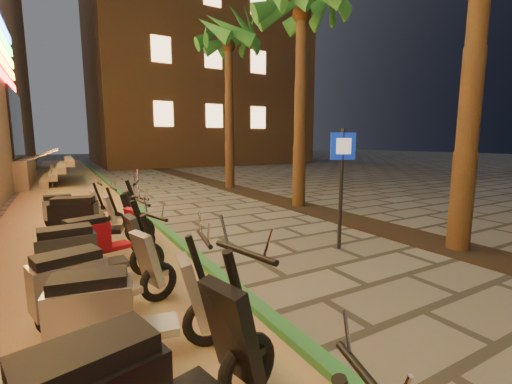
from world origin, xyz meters
TOP-DOWN VIEW (x-y plane):
  - ground at (0.00, 0.00)m, footprint 120.00×120.00m
  - parking_strip at (-2.60, 10.00)m, footprint 3.40×60.00m
  - green_curb at (-0.90, 10.00)m, footprint 0.18×60.00m
  - planting_strip at (3.60, 5.00)m, footprint 1.20×40.00m
  - apartment_block at (9.00, 32.00)m, footprint 18.00×16.06m
  - palm_c at (3.60, 7.00)m, footprint 2.97×3.02m
  - palm_d at (3.60, 12.00)m, footprint 2.97×3.02m
  - pedestrian_sign at (1.68, 3.15)m, footprint 0.48×0.16m
  - scooter_6 at (-2.44, 1.59)m, footprint 1.65×0.71m
  - scooter_7 at (-2.61, 2.46)m, footprint 1.64×0.83m
  - scooter_8 at (-2.59, 3.53)m, footprint 1.69×0.59m
  - scooter_9 at (-2.34, 4.40)m, footprint 1.53×0.82m
  - scooter_10 at (-2.40, 5.53)m, footprint 1.83×0.96m
  - scooter_11 at (-2.52, 6.49)m, footprint 1.47×0.52m
  - scooter_12 at (-2.72, 7.47)m, footprint 1.48×0.52m

SIDE VIEW (x-z plane):
  - ground at x=0.00m, z-range 0.00..0.00m
  - parking_strip at x=-2.60m, z-range 0.00..0.01m
  - planting_strip at x=3.60m, z-range 0.00..0.02m
  - green_curb at x=-0.90m, z-range 0.00..0.10m
  - scooter_11 at x=-2.52m, z-range -0.07..0.96m
  - scooter_12 at x=-2.72m, z-range -0.07..0.98m
  - scooter_9 at x=-2.34m, z-range -0.07..1.02m
  - scooter_7 at x=-2.61m, z-range -0.08..1.08m
  - scooter_6 at x=-2.44m, z-range -0.08..1.08m
  - scooter_8 at x=-2.59m, z-range -0.08..1.11m
  - scooter_10 at x=-2.40m, z-range -0.09..1.21m
  - pedestrian_sign at x=1.68m, z-range 0.33..2.59m
  - palm_c at x=3.60m, z-range 2.27..9.18m
  - palm_d at x=3.60m, z-range 2.36..9.53m
  - apartment_block at x=9.00m, z-range 0.00..25.00m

